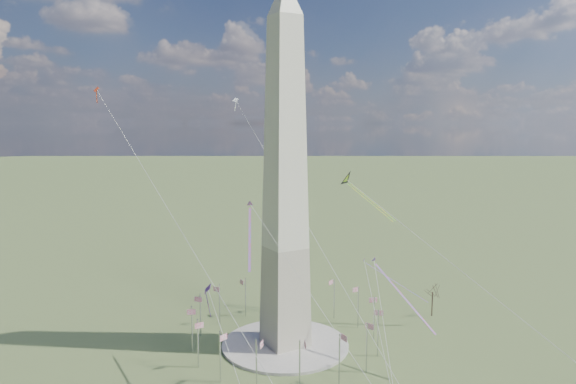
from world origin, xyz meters
TOP-DOWN VIEW (x-y plane):
  - ground at (0.00, 0.00)m, footprint 2000.00×2000.00m
  - plaza at (0.00, 0.00)m, footprint 36.00×36.00m
  - washington_monument at (0.00, 0.00)m, footprint 15.56×15.56m
  - flagpole_ring at (-0.00, -0.00)m, footprint 54.40×54.40m
  - tree_near at (53.05, -4.54)m, footprint 6.94×6.94m
  - kite_delta_black at (32.99, 14.79)m, footprint 13.20×18.59m
  - kite_diamond_purple at (-22.58, 1.14)m, footprint 2.41×3.22m
  - kite_streamer_left at (20.10, -22.23)m, footprint 3.35×21.90m
  - kite_streamer_mid at (-15.65, -9.92)m, footprint 9.73×17.74m
  - kite_streamer_right at (34.84, -2.73)m, footprint 17.26×12.94m
  - kite_small_red at (-41.32, 37.32)m, footprint 1.33×1.88m
  - kite_small_white at (8.55, 50.52)m, footprint 1.82×1.60m

SIDE VIEW (x-z plane):
  - ground at x=0.00m, z-range 0.00..0.00m
  - plaza at x=0.00m, z-range 0.00..0.80m
  - flagpole_ring at x=0.00m, z-range 0.77..13.77m
  - tree_near at x=53.05m, z-range 2.58..14.74m
  - kite_streamer_right at x=34.84m, z-range 8.97..22.98m
  - kite_diamond_purple at x=-22.58m, z-range 14.54..23.96m
  - kite_streamer_left at x=20.10m, z-range 13.39..28.43m
  - kite_streamer_mid at x=-15.65m, z-range 31.12..44.36m
  - kite_delta_black at x=32.99m, z-range 35.78..51.45m
  - washington_monument at x=0.00m, z-range -2.05..97.95m
  - kite_small_white at x=8.55m, z-range 68.34..73.14m
  - kite_small_red at x=-41.32m, z-range 69.74..74.46m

